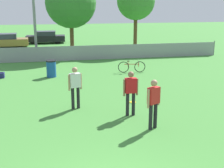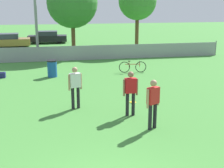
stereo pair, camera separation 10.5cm
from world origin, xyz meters
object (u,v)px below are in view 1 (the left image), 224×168
object	(u,v)px
tree_near_pole	(71,3)
frisbee_disc	(133,102)
bicycle_sideline	(132,67)
player_receiver_white	(75,84)
parked_car_tan	(5,41)
parked_car_dark	(46,37)
player_thrower_red	(131,90)
tree_far_right	(136,1)
trash_bin	(51,69)
player_defender_red	(154,100)

from	to	relation	value
tree_near_pole	frisbee_disc	distance (m)	13.89
frisbee_disc	bicycle_sideline	world-z (taller)	bicycle_sideline
player_receiver_white	parked_car_tan	distance (m)	20.32
parked_car_tan	tree_near_pole	bearing A→B (deg)	-47.86
parked_car_dark	tree_near_pole	bearing A→B (deg)	-73.30
tree_near_pole	player_thrower_red	world-z (taller)	tree_near_pole
tree_far_right	frisbee_disc	size ratio (longest dim) A/B	20.57
player_receiver_white	tree_far_right	bearing A→B (deg)	49.26
tree_far_right	bicycle_sideline	bearing A→B (deg)	-107.53
frisbee_disc	trash_bin	distance (m)	6.64
trash_bin	player_defender_red	bearing A→B (deg)	-69.50
tree_near_pole	trash_bin	xyz separation A→B (m)	(-1.89, -7.44, -3.75)
player_thrower_red	parked_car_tan	distance (m)	22.08
tree_near_pole	player_receiver_white	bearing A→B (deg)	-94.48
parked_car_dark	bicycle_sideline	bearing A→B (deg)	-68.80
bicycle_sideline	trash_bin	size ratio (longest dim) A/B	1.72
tree_near_pole	player_thrower_red	size ratio (longest dim) A/B	3.59
player_receiver_white	trash_bin	xyz separation A→B (m)	(-0.84, 6.00, -0.53)
player_defender_red	trash_bin	xyz separation A→B (m)	(-3.24, 8.68, -0.53)
tree_far_right	parked_car_tan	xyz separation A→B (m)	(-11.72, 5.11, -3.73)
player_receiver_white	parked_car_dark	xyz separation A→B (m)	(-1.03, 22.32, -0.40)
frisbee_disc	trash_bin	size ratio (longest dim) A/B	0.29
tree_near_pole	parked_car_dark	xyz separation A→B (m)	(-2.09, 8.88, -3.62)
tree_far_right	player_defender_red	xyz separation A→B (m)	(-4.37, -17.27, -3.34)
tree_far_right	bicycle_sideline	world-z (taller)	tree_far_right
tree_near_pole	tree_far_right	xyz separation A→B (m)	(5.72, 1.15, 0.13)
trash_bin	player_receiver_white	bearing A→B (deg)	-82.05
frisbee_disc	parked_car_dark	size ratio (longest dim) A/B	0.07
player_defender_red	player_receiver_white	bearing A→B (deg)	103.60
player_receiver_white	player_thrower_red	bearing A→B (deg)	-48.12
player_defender_red	frisbee_disc	distance (m)	3.15
tree_near_pole	parked_car_tan	size ratio (longest dim) A/B	1.42
player_defender_red	parked_car_tan	size ratio (longest dim) A/B	0.39
trash_bin	player_thrower_red	bearing A→B (deg)	-68.69
player_receiver_white	trash_bin	bearing A→B (deg)	82.11
frisbee_disc	trash_bin	xyz separation A→B (m)	(-3.36, 5.70, 0.49)
tree_far_right	player_thrower_red	xyz separation A→B (m)	(-4.78, -15.85, -3.34)
player_defender_red	parked_car_dark	size ratio (longest dim) A/B	0.42
tree_far_right	bicycle_sideline	size ratio (longest dim) A/B	3.53
player_thrower_red	player_receiver_white	size ratio (longest dim) A/B	1.00
tree_far_right	player_receiver_white	distance (m)	16.43
player_defender_red	frisbee_disc	size ratio (longest dim) A/B	5.95
player_receiver_white	bicycle_sideline	size ratio (longest dim) A/B	1.02
player_defender_red	trash_bin	size ratio (longest dim) A/B	1.76
tree_near_pole	trash_bin	bearing A→B (deg)	-104.24
frisbee_disc	bicycle_sideline	distance (m)	6.11
frisbee_disc	parked_car_dark	world-z (taller)	parked_car_dark
bicycle_sideline	parked_car_dark	size ratio (longest dim) A/B	0.41
parked_car_tan	frisbee_disc	bearing A→B (deg)	-70.56
player_thrower_red	player_receiver_white	distance (m)	2.36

